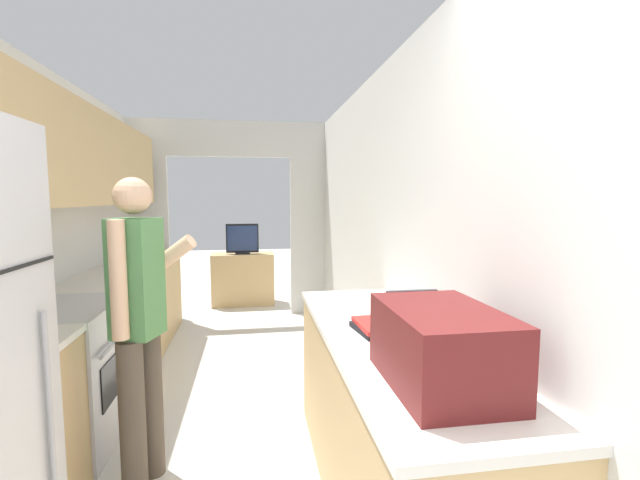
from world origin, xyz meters
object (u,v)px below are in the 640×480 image
Objects in this scene: suitcase at (441,346)px; person at (138,324)px; book_stack at (380,327)px; tv_cabinet at (243,279)px; television at (242,239)px; range_oven at (61,377)px.

person is at bearing 143.30° from suitcase.
book_stack is 0.33× the size of tv_cabinet.
suitcase reaches higher than tv_cabinet.
suitcase is at bearing -87.24° from book_stack.
television is at bearing 99.39° from suitcase.
tv_cabinet is 1.92× the size of television.
suitcase is (1.25, -0.93, 0.14)m from person.
television is at bearing -90.00° from tv_cabinet.
person is 5.63× the size of book_stack.
suitcase is at bearing -37.00° from range_oven.
tv_cabinet is at bearing 73.19° from range_oven.
range_oven is at bearing 70.93° from person.
range_oven is 0.85m from person.
book_stack is at bearing -22.99° from range_oven.
range_oven is 3.58m from television.
range_oven is 1.17× the size of tv_cabinet.
range_oven is 2.35m from suitcase.
suitcase is at bearing -108.14° from person.
tv_cabinet is 0.58m from television.
range_oven is at bearing -107.00° from television.
range_oven is 3.58m from tv_cabinet.
book_stack is 4.22m from television.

